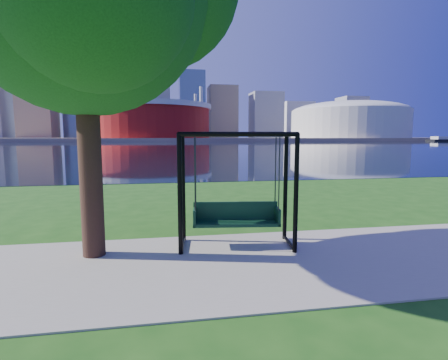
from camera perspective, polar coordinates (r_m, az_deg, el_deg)
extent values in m
plane|color=#1E5114|center=(7.52, 2.06, -12.20)|extent=(900.00, 900.00, 0.00)
cube|color=#9E937F|center=(7.05, 2.93, -13.39)|extent=(120.00, 4.00, 0.03)
cube|color=black|center=(108.98, -9.19, 5.61)|extent=(900.00, 180.00, 0.02)
cube|color=#937F60|center=(312.95, -9.72, 6.63)|extent=(900.00, 228.00, 2.00)
cylinder|color=maroon|center=(242.32, -12.10, 9.33)|extent=(80.00, 80.00, 22.00)
cylinder|color=silver|center=(242.92, -12.16, 11.57)|extent=(83.00, 83.00, 3.00)
cylinder|color=silver|center=(262.54, -4.66, 10.36)|extent=(2.00, 2.00, 32.00)
cylinder|color=silver|center=(264.67, -19.22, 9.98)|extent=(2.00, 2.00, 32.00)
cylinder|color=silver|center=(227.29, -20.77, 10.47)|extent=(2.00, 2.00, 32.00)
cylinder|color=silver|center=(224.81, -3.75, 10.94)|extent=(2.00, 2.00, 32.00)
cylinder|color=beige|center=(277.95, 19.71, 8.56)|extent=(84.00, 84.00, 20.00)
ellipsoid|color=beige|center=(278.40, 19.79, 10.41)|extent=(84.00, 84.00, 15.12)
cube|color=#998466|center=(325.29, -28.35, 13.87)|extent=(26.00, 26.00, 88.00)
cube|color=slate|center=(342.19, -22.11, 14.39)|extent=(30.00, 24.00, 95.00)
cube|color=gray|center=(316.31, -17.33, 13.14)|extent=(24.00, 24.00, 72.00)
cube|color=silver|center=(344.33, -11.60, 13.45)|extent=(32.00, 28.00, 80.00)
cube|color=slate|center=(319.33, -5.25, 12.09)|extent=(22.00, 22.00, 58.00)
cube|color=#998466|center=(337.54, -0.28, 10.99)|extent=(26.00, 26.00, 48.00)
cube|color=gray|center=(336.72, 6.85, 10.44)|extent=(28.00, 24.00, 42.00)
cube|color=silver|center=(373.24, 11.69, 9.55)|extent=(30.00, 26.00, 36.00)
cube|color=gray|center=(376.90, 20.03, 9.55)|extent=(24.00, 24.00, 40.00)
cube|color=#998466|center=(410.44, 23.85, 8.57)|extent=(26.00, 26.00, 32.00)
sphere|color=#998466|center=(334.97, -28.86, 21.93)|extent=(10.00, 10.00, 10.00)
cylinder|color=black|center=(7.26, -7.21, -2.61)|extent=(0.11, 0.11, 2.53)
cylinder|color=black|center=(7.48, 11.67, -2.42)|extent=(0.11, 0.11, 2.53)
cylinder|color=black|center=(8.24, -6.68, -1.46)|extent=(0.11, 0.11, 2.53)
cylinder|color=black|center=(8.43, 10.00, -1.33)|extent=(0.11, 0.11, 2.53)
cylinder|color=black|center=(7.17, 2.42, 7.49)|extent=(2.42, 0.40, 0.10)
cylinder|color=black|center=(8.16, 1.79, 7.43)|extent=(2.42, 0.40, 0.10)
cylinder|color=black|center=(7.66, -7.07, 7.41)|extent=(0.22, 1.00, 0.10)
cylinder|color=black|center=(8.02, -6.80, -10.35)|extent=(0.20, 0.99, 0.08)
cylinder|color=black|center=(7.86, 11.00, 7.33)|extent=(0.22, 1.00, 0.10)
cylinder|color=black|center=(8.21, 10.59, -10.00)|extent=(0.20, 0.99, 0.08)
cube|color=black|center=(7.90, 2.02, -7.08)|extent=(1.97, 0.73, 0.07)
cube|color=black|center=(8.05, 1.90, -5.04)|extent=(1.92, 0.29, 0.42)
cube|color=black|center=(7.84, -4.81, -6.05)|extent=(0.12, 0.50, 0.37)
cube|color=black|center=(7.99, 8.72, -5.85)|extent=(0.12, 0.50, 0.37)
cylinder|color=#2B2B30|center=(7.48, -4.77, 0.90)|extent=(0.03, 0.03, 1.60)
cylinder|color=#2B2B30|center=(7.63, 9.00, 0.96)|extent=(0.03, 0.03, 1.60)
cylinder|color=#2B2B30|center=(7.88, -4.67, 1.21)|extent=(0.03, 0.03, 1.60)
cylinder|color=#2B2B30|center=(8.03, 8.41, 1.27)|extent=(0.03, 0.03, 1.60)
cylinder|color=black|center=(7.55, -21.11, 4.97)|extent=(0.45, 0.45, 4.53)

